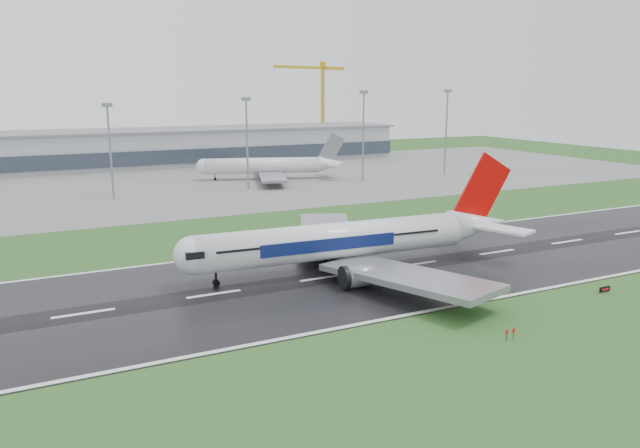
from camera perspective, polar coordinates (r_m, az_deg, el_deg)
ground at (r=108.05m, az=0.32°, el=-5.13°), size 520.00×520.00×0.00m
runway at (r=108.03m, az=0.32°, el=-5.10°), size 400.00×45.00×0.10m
apron at (r=224.40m, az=-14.07°, el=3.72°), size 400.00×130.00×0.08m
terminal at (r=282.12m, az=-16.77°, el=6.81°), size 240.00×36.00×15.00m
main_airliner at (r=111.00m, az=3.52°, el=0.64°), size 70.50×67.52×19.72m
parked_airliner at (r=228.01m, az=-4.87°, el=6.28°), size 69.70×67.19×16.51m
tower_crane at (r=326.31m, az=0.26°, el=10.84°), size 46.58×16.36×47.02m
runway_sign at (r=110.95m, az=25.19°, el=-5.59°), size 2.30×0.28×1.04m
floodmast_2 at (r=194.60m, az=-19.09°, el=6.25°), size 0.64×0.64×27.80m
floodmast_3 at (r=204.44m, az=-6.86°, el=7.31°), size 0.64×0.64×29.29m
floodmast_4 at (r=222.99m, az=4.08°, el=8.07°), size 0.64×0.64×31.49m
floodmast_5 at (r=243.79m, az=11.76°, el=8.26°), size 0.64×0.64×31.84m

